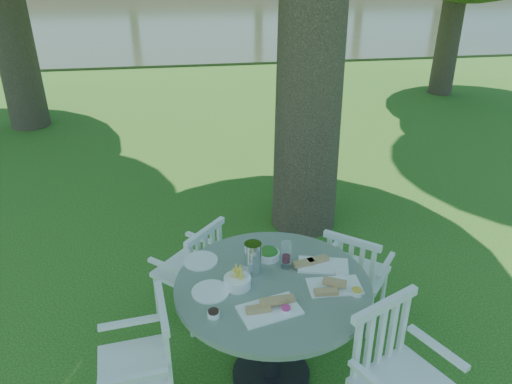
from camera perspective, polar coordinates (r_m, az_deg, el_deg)
ground at (r=4.68m, az=0.37°, el=-10.43°), size 140.00×140.00×0.00m
table at (r=3.42m, az=1.87°, el=-12.77°), size 1.29×1.29×0.83m
chair_ne at (r=4.02m, az=11.05°, el=-8.95°), size 0.61×0.60×0.88m
chair_nw at (r=4.02m, az=-6.85°, el=-8.39°), size 0.62×0.62×0.90m
chair_sw at (r=3.29m, az=-12.17°, el=-18.00°), size 0.50×0.52×0.94m
chair_se at (r=3.22m, az=15.39°, el=-18.80°), size 0.66×0.64×1.00m
tableware at (r=3.32m, az=0.79°, el=-9.17°), size 1.14×0.85×0.23m
river at (r=26.84m, az=-7.70°, el=20.53°), size 100.00×28.00×0.12m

